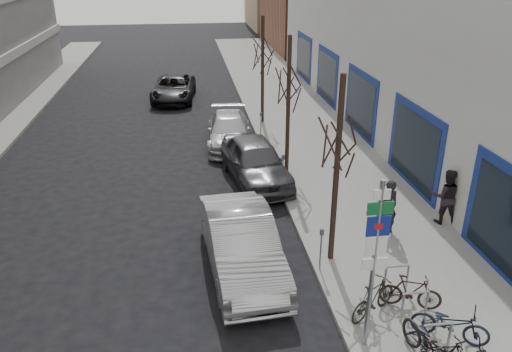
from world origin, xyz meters
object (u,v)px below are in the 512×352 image
object	(u,v)px
bike_rack	(415,303)
meter_mid	(283,167)
bike_near_left	(432,343)
bike_mid_inner	(373,298)
bike_mid_curb	(451,321)
highway_sign_pole	(375,257)
tree_far	(263,45)
lane_car	(174,88)
tree_near	(340,127)
tree_mid	(289,73)
parked_car_back	(229,131)
bike_far_inner	(411,292)
parked_car_mid	(255,161)
parked_car_front	(242,244)
meter_back	(261,123)
pedestrian_near	(388,207)
meter_front	(321,245)
pedestrian_far	(446,196)

from	to	relation	value
bike_rack	meter_mid	world-z (taller)	meter_mid
bike_near_left	bike_mid_inner	bearing A→B (deg)	98.94
bike_mid_curb	bike_mid_inner	distance (m)	1.77
bike_rack	meter_mid	distance (m)	8.07
highway_sign_pole	tree_far	distance (m)	16.59
bike_rack	bike_near_left	bearing A→B (deg)	-101.16
bike_rack	lane_car	distance (m)	22.30
tree_near	tree_far	distance (m)	13.00
meter_mid	lane_car	distance (m)	14.26
lane_car	tree_mid	bearing A→B (deg)	-63.70
meter_mid	highway_sign_pole	bearing A→B (deg)	-88.32
parked_car_back	bike_rack	bearing A→B (deg)	-71.78
tree_near	bike_far_inner	size ratio (longest dim) A/B	3.61
bike_far_inner	parked_car_mid	world-z (taller)	parked_car_mid
tree_far	parked_car_front	world-z (taller)	tree_far
parked_car_mid	parked_car_back	bearing A→B (deg)	90.91
tree_mid	bike_near_left	world-z (taller)	tree_mid
meter_back	lane_car	size ratio (longest dim) A/B	0.24
tree_near	lane_car	xyz separation A→B (m)	(-4.63, 18.63, -3.38)
tree_near	parked_car_back	distance (m)	10.89
bike_mid_inner	pedestrian_near	xyz separation A→B (m)	(1.80, 3.75, 0.41)
meter_front	bike_far_inner	distance (m)	2.62
tree_mid	lane_car	world-z (taller)	tree_mid
meter_back	pedestrian_near	distance (m)	9.66
tree_near	bike_mid_inner	xyz separation A→B (m)	(0.31, -2.56, -3.46)
meter_front	meter_back	size ratio (longest dim) A/B	1.00
tree_mid	parked_car_front	size ratio (longest dim) A/B	1.07
tree_mid	pedestrian_near	xyz separation A→B (m)	(2.10, -5.31, -3.06)
meter_back	bike_rack	bearing A→B (deg)	-82.98
bike_mid_curb	parked_car_mid	xyz separation A→B (m)	(-3.08, 9.56, 0.18)
parked_car_mid	lane_car	distance (m)	13.11
pedestrian_far	pedestrian_near	bearing A→B (deg)	27.43
meter_front	bike_near_left	distance (m)	4.05
bike_mid_curb	lane_car	size ratio (longest dim) A/B	0.33
bike_rack	bike_near_left	distance (m)	1.44
bike_mid_inner	lane_car	bearing A→B (deg)	-19.66
bike_rack	parked_car_front	world-z (taller)	parked_car_front
lane_car	meter_back	bearing A→B (deg)	-57.39
bike_near_left	lane_car	xyz separation A→B (m)	(-5.55, 22.94, -0.02)
meter_front	meter_mid	bearing A→B (deg)	90.00
tree_far	meter_mid	world-z (taller)	tree_far
highway_sign_pole	parked_car_mid	xyz separation A→B (m)	(-1.16, 9.45, -1.61)
bike_far_inner	parked_car_back	xyz separation A→B (m)	(-3.31, 12.57, 0.09)
meter_back	pedestrian_far	world-z (taller)	pedestrian_far
highway_sign_pole	bike_mid_inner	distance (m)	2.11
parked_car_back	lane_car	size ratio (longest dim) A/B	0.93
lane_car	bike_far_inner	bearing A→B (deg)	-68.82
highway_sign_pole	lane_car	size ratio (longest dim) A/B	0.81
parked_car_mid	bike_near_left	bearing A→B (deg)	-85.18
parked_car_back	meter_front	bearing A→B (deg)	-77.28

